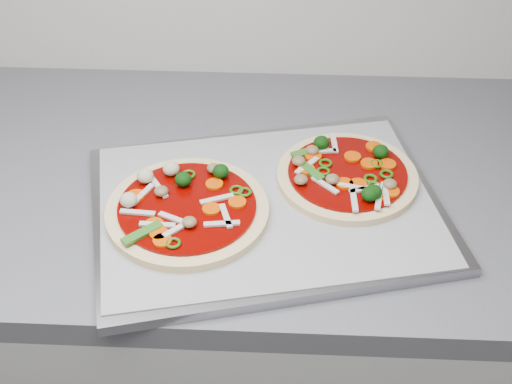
{
  "coord_description": "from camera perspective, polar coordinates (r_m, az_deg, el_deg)",
  "views": [
    {
      "loc": [
        0.41,
        0.46,
        1.57
      ],
      "look_at": [
        0.37,
        1.22,
        0.93
      ],
      "focal_mm": 50.0,
      "sensor_mm": 36.0,
      "label": 1
    }
  ],
  "objects": [
    {
      "name": "pizza_left",
      "position": [
        0.98,
        -5.62,
        -1.26
      ],
      "size": [
        0.29,
        0.29,
        0.04
      ],
      "rotation": [
        0.0,
        0.0,
        0.4
      ],
      "color": "#E9C188",
      "rests_on": "parchment"
    },
    {
      "name": "baking_tray",
      "position": [
        1.01,
        0.85,
        -1.29
      ],
      "size": [
        0.56,
        0.47,
        0.02
      ],
      "primitive_type": "cube",
      "rotation": [
        0.0,
        0.0,
        0.25
      ],
      "color": "gray",
      "rests_on": "countertop"
    },
    {
      "name": "parchment",
      "position": [
        1.0,
        0.86,
        -0.9
      ],
      "size": [
        0.52,
        0.43,
        0.0
      ],
      "primitive_type": "cube",
      "rotation": [
        0.0,
        0.0,
        0.22
      ],
      "color": "#A3A4A9",
      "rests_on": "baking_tray"
    },
    {
      "name": "base_cabinet",
      "position": [
        1.48,
        -14.87,
        -12.62
      ],
      "size": [
        3.6,
        0.6,
        0.86
      ],
      "primitive_type": "cube",
      "color": "beige",
      "rests_on": "ground"
    },
    {
      "name": "countertop",
      "position": [
        1.17,
        -18.52,
        1.08
      ],
      "size": [
        3.6,
        0.6,
        0.04
      ],
      "primitive_type": "cube",
      "color": "slate",
      "rests_on": "base_cabinet"
    },
    {
      "name": "pizza_right",
      "position": [
        1.04,
        7.32,
        1.36
      ],
      "size": [
        0.22,
        0.22,
        0.03
      ],
      "rotation": [
        0.0,
        0.0,
        -0.07
      ],
      "color": "#E9C188",
      "rests_on": "parchment"
    }
  ]
}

